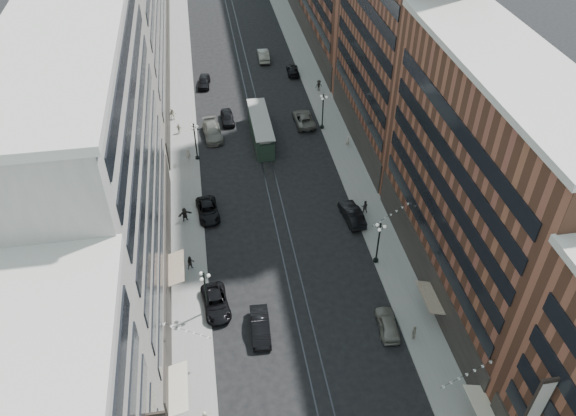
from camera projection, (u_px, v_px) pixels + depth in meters
ground at (260, 134)px, 81.40m from camera, size 220.00×220.00×0.00m
sidewalk_west at (182, 106)px, 87.57m from camera, size 4.00×180.00×0.15m
sidewalk_east at (320, 95)px, 90.33m from camera, size 4.00×180.00×0.15m
rail_west at (248, 101)px, 88.90m from camera, size 0.12×180.00×0.02m
rail_east at (257, 100)px, 89.08m from camera, size 0.12×180.00×0.02m
building_west_mid at (103, 177)px, 49.83m from camera, size 8.00×36.00×28.00m
building_east_mid at (483, 191)px, 51.58m from camera, size 8.00×30.00×24.00m
lamppost_sw_far at (206, 291)px, 53.97m from camera, size 1.03×1.14×5.52m
lamppost_sw_mid at (195, 140)px, 74.48m from camera, size 1.03×1.14×5.52m
lamppost_se_far at (378, 242)px, 59.32m from camera, size 1.03×1.14×5.52m
lamppost_se_mid at (323, 110)px, 80.58m from camera, size 1.03×1.14×5.52m
streetcar at (261, 129)px, 79.52m from camera, size 2.62×11.83×3.27m
car_2 at (216, 303)px, 55.85m from camera, size 3.03×5.59×1.49m
car_4 at (388, 324)px, 53.83m from camera, size 2.19×4.63×1.53m
car_5 at (260, 326)px, 53.51m from camera, size 1.96×5.09×1.65m
pedestrian_2 at (191, 263)px, 59.85m from camera, size 0.91×0.66×1.67m
pedestrian_4 at (414, 332)px, 52.80m from camera, size 0.72×1.05×1.65m
car_7 at (208, 210)px, 66.97m from camera, size 2.91×5.46×1.46m
car_8 at (212, 131)px, 80.32m from camera, size 3.04×6.28×1.76m
car_9 at (204, 82)px, 92.32m from camera, size 2.43×4.87×1.59m
car_10 at (352, 214)px, 66.25m from camera, size 2.38×5.40×1.72m
car_11 at (304, 119)px, 83.15m from camera, size 2.77×5.84×1.61m
car_12 at (293, 70)px, 95.84m from camera, size 2.21×4.84×1.37m
car_13 at (227, 117)px, 83.50m from camera, size 2.00×4.63×1.56m
car_14 at (263, 55)px, 99.93m from camera, size 2.05×5.44×1.77m
pedestrian_5 at (185, 214)px, 65.91m from camera, size 1.74×0.97×1.80m
pedestrian_6 at (179, 129)px, 80.87m from camera, size 0.96×0.65×1.51m
pedestrian_7 at (365, 207)px, 67.14m from camera, size 0.89×0.65×1.64m
pedestrian_8 at (348, 141)px, 78.23m from camera, size 0.68×0.60×1.57m
pedestrian_9 at (319, 85)px, 90.69m from camera, size 1.28×0.83×1.84m
pedestrian_extra_0 at (188, 154)px, 75.71m from camera, size 0.63×0.45×1.65m
pedestrian_extra_1 at (173, 114)px, 83.66m from camera, size 0.93×0.56×1.84m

